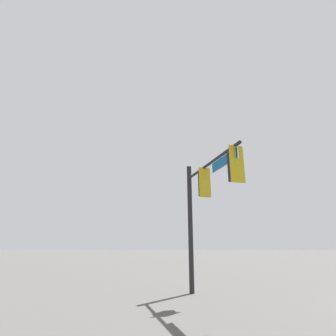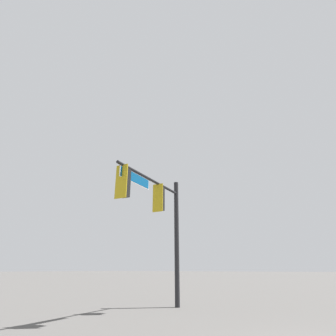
% 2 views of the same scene
% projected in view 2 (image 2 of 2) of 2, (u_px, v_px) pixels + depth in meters
% --- Properties ---
extents(signal_pole_near, '(5.04, 0.71, 5.94)m').
position_uv_depth(signal_pole_near, '(159.00, 212.00, 11.83)').
color(signal_pole_near, black).
rests_on(signal_pole_near, ground_plane).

